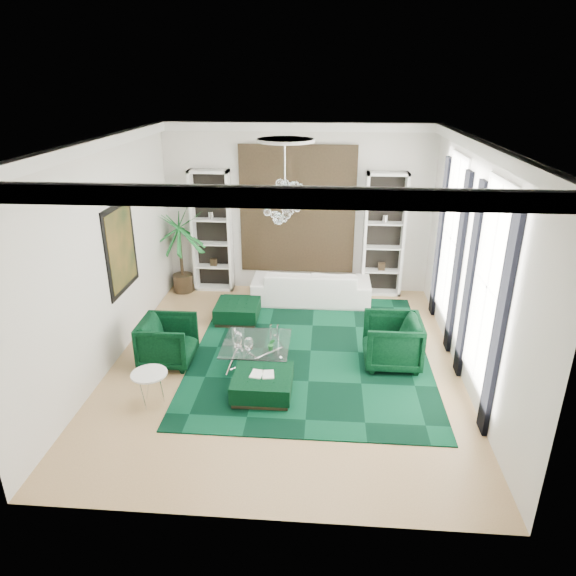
# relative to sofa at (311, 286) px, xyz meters

# --- Properties ---
(floor) EXTENTS (6.00, 7.00, 0.02)m
(floor) POSITION_rel_sofa_xyz_m (-0.36, -2.71, -0.39)
(floor) COLOR tan
(floor) RESTS_ON ground
(ceiling) EXTENTS (6.00, 7.00, 0.02)m
(ceiling) POSITION_rel_sofa_xyz_m (-0.36, -2.71, 3.43)
(ceiling) COLOR white
(ceiling) RESTS_ON ground
(wall_back) EXTENTS (6.00, 0.02, 3.80)m
(wall_back) POSITION_rel_sofa_xyz_m (-0.36, 0.80, 1.52)
(wall_back) COLOR silver
(wall_back) RESTS_ON ground
(wall_front) EXTENTS (6.00, 0.02, 3.80)m
(wall_front) POSITION_rel_sofa_xyz_m (-0.36, -6.22, 1.52)
(wall_front) COLOR silver
(wall_front) RESTS_ON ground
(wall_left) EXTENTS (0.02, 7.00, 3.80)m
(wall_left) POSITION_rel_sofa_xyz_m (-3.37, -2.71, 1.52)
(wall_left) COLOR silver
(wall_left) RESTS_ON ground
(wall_right) EXTENTS (0.02, 7.00, 3.80)m
(wall_right) POSITION_rel_sofa_xyz_m (2.65, -2.71, 1.52)
(wall_right) COLOR silver
(wall_right) RESTS_ON ground
(crown_molding) EXTENTS (6.00, 7.00, 0.18)m
(crown_molding) POSITION_rel_sofa_xyz_m (-0.36, -2.71, 3.32)
(crown_molding) COLOR white
(crown_molding) RESTS_ON ceiling
(ceiling_medallion) EXTENTS (0.90, 0.90, 0.05)m
(ceiling_medallion) POSITION_rel_sofa_xyz_m (-0.36, -2.41, 3.39)
(ceiling_medallion) COLOR white
(ceiling_medallion) RESTS_ON ceiling
(tapestry) EXTENTS (2.50, 0.06, 2.80)m
(tapestry) POSITION_rel_sofa_xyz_m (-0.36, 0.75, 1.52)
(tapestry) COLOR black
(tapestry) RESTS_ON wall_back
(shelving_left) EXTENTS (0.90, 0.38, 2.80)m
(shelving_left) POSITION_rel_sofa_xyz_m (-2.31, 0.60, 1.02)
(shelving_left) COLOR white
(shelving_left) RESTS_ON floor
(shelving_right) EXTENTS (0.90, 0.38, 2.80)m
(shelving_right) POSITION_rel_sofa_xyz_m (1.59, 0.60, 1.02)
(shelving_right) COLOR white
(shelving_right) RESTS_ON floor
(painting) EXTENTS (0.04, 1.30, 1.60)m
(painting) POSITION_rel_sofa_xyz_m (-3.33, -2.11, 1.47)
(painting) COLOR black
(painting) RESTS_ON wall_left
(window_near) EXTENTS (0.03, 1.10, 2.90)m
(window_near) POSITION_rel_sofa_xyz_m (2.63, -3.61, 1.52)
(window_near) COLOR white
(window_near) RESTS_ON wall_right
(curtain_near_a) EXTENTS (0.07, 0.30, 3.25)m
(curtain_near_a) POSITION_rel_sofa_xyz_m (2.59, -4.39, 1.27)
(curtain_near_a) COLOR black
(curtain_near_a) RESTS_ON floor
(curtain_near_b) EXTENTS (0.07, 0.30, 3.25)m
(curtain_near_b) POSITION_rel_sofa_xyz_m (2.59, -2.83, 1.27)
(curtain_near_b) COLOR black
(curtain_near_b) RESTS_ON floor
(window_far) EXTENTS (0.03, 1.10, 2.90)m
(window_far) POSITION_rel_sofa_xyz_m (2.63, -1.21, 1.52)
(window_far) COLOR white
(window_far) RESTS_ON wall_right
(curtain_far_a) EXTENTS (0.07, 0.30, 3.25)m
(curtain_far_a) POSITION_rel_sofa_xyz_m (2.59, -1.99, 1.27)
(curtain_far_a) COLOR black
(curtain_far_a) RESTS_ON floor
(curtain_far_b) EXTENTS (0.07, 0.30, 3.25)m
(curtain_far_b) POSITION_rel_sofa_xyz_m (2.59, -0.43, 1.27)
(curtain_far_b) COLOR black
(curtain_far_b) RESTS_ON floor
(rug) EXTENTS (4.20, 5.00, 0.02)m
(rug) POSITION_rel_sofa_xyz_m (0.08, -2.29, -0.37)
(rug) COLOR black
(rug) RESTS_ON floor
(sofa) EXTENTS (2.60, 1.02, 0.76)m
(sofa) POSITION_rel_sofa_xyz_m (0.00, 0.00, 0.00)
(sofa) COLOR white
(sofa) RESTS_ON floor
(armchair_left) EXTENTS (0.91, 0.89, 0.83)m
(armchair_left) POSITION_rel_sofa_xyz_m (-2.40, -2.86, 0.04)
(armchair_left) COLOR black
(armchair_left) RESTS_ON floor
(armchair_right) EXTENTS (0.97, 0.95, 0.89)m
(armchair_right) POSITION_rel_sofa_xyz_m (1.49, -2.62, 0.06)
(armchair_right) COLOR black
(armchair_right) RESTS_ON floor
(coffee_table) EXTENTS (1.15, 1.15, 0.40)m
(coffee_table) POSITION_rel_sofa_xyz_m (-0.86, -2.76, -0.18)
(coffee_table) COLOR white
(coffee_table) RESTS_ON floor
(ottoman_side) EXTENTS (0.87, 0.87, 0.38)m
(ottoman_side) POSITION_rel_sofa_xyz_m (-1.48, -1.10, -0.19)
(ottoman_side) COLOR black
(ottoman_side) RESTS_ON floor
(ottoman_front) EXTENTS (0.92, 0.92, 0.37)m
(ottoman_front) POSITION_rel_sofa_xyz_m (-0.63, -3.74, -0.20)
(ottoman_front) COLOR black
(ottoman_front) RESTS_ON floor
(book) EXTENTS (0.38, 0.25, 0.03)m
(book) POSITION_rel_sofa_xyz_m (-0.63, -3.74, 0.00)
(book) COLOR white
(book) RESTS_ON ottoman_front
(side_table) EXTENTS (0.55, 0.55, 0.53)m
(side_table) POSITION_rel_sofa_xyz_m (-2.31, -4.10, -0.12)
(side_table) COLOR white
(side_table) RESTS_ON floor
(palm) EXTENTS (1.56, 1.56, 2.50)m
(palm) POSITION_rel_sofa_xyz_m (-3.01, 0.37, 0.87)
(palm) COLOR #1B6C2B
(palm) RESTS_ON floor
(chandelier) EXTENTS (0.88, 0.88, 0.79)m
(chandelier) POSITION_rel_sofa_xyz_m (-0.37, -2.52, 2.47)
(chandelier) COLOR white
(chandelier) RESTS_ON ceiling
(table_plant) EXTENTS (0.12, 0.10, 0.22)m
(table_plant) POSITION_rel_sofa_xyz_m (-0.57, -3.00, 0.13)
(table_plant) COLOR #1B6C2B
(table_plant) RESTS_ON coffee_table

